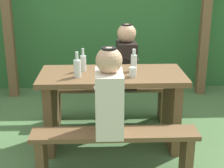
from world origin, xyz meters
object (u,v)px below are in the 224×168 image
at_px(picnic_table, 112,97).
at_px(bench_far, 110,96).
at_px(person_black_coat, 126,58).
at_px(bottle_left, 134,62).
at_px(drinking_glass, 133,72).
at_px(bottle_center, 83,62).
at_px(bottle_right, 77,68).
at_px(person_white_shirt, 109,94).
at_px(bench_near, 115,145).

relative_size(picnic_table, bench_far, 1.00).
distance_m(person_black_coat, bottle_left, 0.52).
height_order(drinking_glass, bottle_center, bottle_center).
bearing_deg(bottle_left, drinking_glass, -98.76).
height_order(picnic_table, bottle_right, bottle_right).
xyz_separation_m(drinking_glass, bottle_center, (-0.47, 0.21, 0.04)).
bearing_deg(bench_far, bottle_center, -119.64).
bearing_deg(person_white_shirt, picnic_table, 85.44).
relative_size(bench_far, bottle_right, 5.85).
relative_size(bottle_left, bottle_center, 0.97).
bearing_deg(drinking_glass, person_black_coat, 90.29).
height_order(bench_near, drinking_glass, drinking_glass).
bearing_deg(picnic_table, person_black_coat, 72.35).
bearing_deg(picnic_table, bottle_right, -161.97).
distance_m(bench_near, bottle_center, 0.91).
distance_m(person_white_shirt, bottle_right, 0.56).
bearing_deg(bench_near, person_black_coat, 80.99).
relative_size(bench_near, person_white_shirt, 1.95).
bearing_deg(person_black_coat, person_white_shirt, -101.25).
bearing_deg(bench_far, drinking_glass, -74.99).
height_order(drinking_glass, bottle_left, bottle_left).
bearing_deg(bench_far, bench_near, -90.00).
bearing_deg(bottle_center, picnic_table, -18.26).
bearing_deg(bottle_left, bench_near, -108.35).
xyz_separation_m(person_black_coat, bottle_right, (-0.51, -0.69, 0.09)).
distance_m(picnic_table, bottle_left, 0.41).
xyz_separation_m(picnic_table, bench_far, (0.00, 0.58, -0.21)).
distance_m(picnic_table, drinking_glass, 0.37).
bearing_deg(picnic_table, drinking_glass, -32.08).
distance_m(bench_near, bottle_right, 0.79).
bearing_deg(drinking_glass, bench_near, -111.99).
bearing_deg(bottle_left, bottle_center, 177.59).
distance_m(bench_near, drinking_glass, 0.71).
height_order(bench_far, person_black_coat, person_black_coat).
relative_size(picnic_table, bottle_left, 6.37).
distance_m(bench_near, bottle_left, 0.88).
bearing_deg(person_black_coat, picnic_table, -107.65).
bearing_deg(bench_near, picnic_table, 90.00).
xyz_separation_m(person_black_coat, bottle_center, (-0.46, -0.49, 0.09)).
bearing_deg(bottle_right, person_white_shirt, -59.49).
bearing_deg(picnic_table, bottle_center, 161.74).
relative_size(person_black_coat, drinking_glass, 7.97).
height_order(person_black_coat, bottle_right, person_black_coat).
bearing_deg(bottle_right, person_black_coat, 53.37).
bearing_deg(bench_far, bottle_left, -67.02).
height_order(picnic_table, person_white_shirt, person_white_shirt).
bearing_deg(bottle_left, bench_far, 112.98).
bearing_deg(bench_near, drinking_glass, 68.01).
relative_size(bottle_right, bottle_center, 1.06).
bearing_deg(person_white_shirt, bench_near, -4.11).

